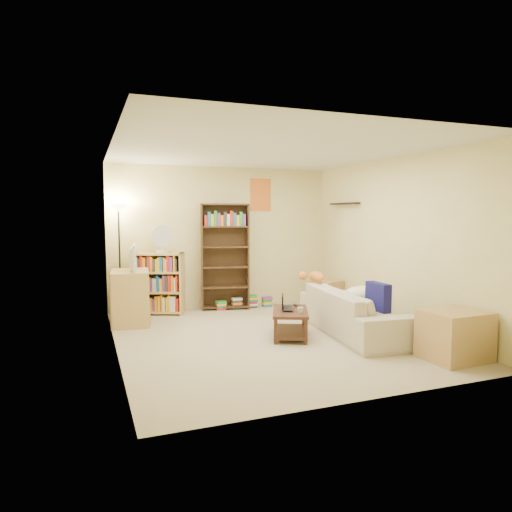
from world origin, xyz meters
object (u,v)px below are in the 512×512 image
object	(u,v)px
short_bookshelf	(159,283)
desk_fan	(162,239)
television	(129,258)
side_table	(327,294)
tv_stand	(130,297)
end_cabinet	(455,335)
floor_lamp	(119,227)
tall_bookshelf	(225,254)
coffee_table	(290,320)
sofa	(354,311)
mug	(300,310)
laptop	(291,309)
tabby_cat	(314,276)

from	to	relation	value
short_bookshelf	desk_fan	world-z (taller)	desk_fan
television	side_table	size ratio (longest dim) A/B	1.42
tv_stand	end_cabinet	size ratio (longest dim) A/B	1.20
television	floor_lamp	xyz separation A→B (m)	(-0.10, 0.59, 0.45)
floor_lamp	end_cabinet	distance (m)	5.15
tall_bookshelf	desk_fan	distance (m)	1.13
coffee_table	sofa	bearing A→B (deg)	15.58
mug	laptop	bearing A→B (deg)	92.37
tall_bookshelf	short_bookshelf	world-z (taller)	tall_bookshelf
tabby_cat	floor_lamp	size ratio (longest dim) A/B	0.27
mug	tv_stand	distance (m)	2.66
side_table	end_cabinet	xyz separation A→B (m)	(-0.11, -3.11, 0.04)
mug	floor_lamp	world-z (taller)	floor_lamp
laptop	tv_stand	world-z (taller)	tv_stand
short_bookshelf	coffee_table	bearing A→B (deg)	-33.12
desk_fan	floor_lamp	world-z (taller)	floor_lamp
laptop	mug	world-z (taller)	mug
tabby_cat	floor_lamp	xyz separation A→B (m)	(-2.79, 1.42, 0.76)
sofa	television	bearing A→B (deg)	65.70
floor_lamp	side_table	world-z (taller)	floor_lamp
sofa	laptop	xyz separation A→B (m)	(-0.89, 0.17, 0.07)
tv_stand	sofa	bearing A→B (deg)	-23.81
side_table	sofa	bearing A→B (deg)	-107.63
mug	short_bookshelf	xyz separation A→B (m)	(-1.48, 2.31, 0.11)
television	tv_stand	bearing A→B (deg)	0.00
laptop	tv_stand	bearing A→B (deg)	75.31
floor_lamp	end_cabinet	size ratio (longest dim) A/B	2.69
coffee_table	short_bookshelf	size ratio (longest dim) A/B	0.92
television	end_cabinet	world-z (taller)	television
mug	short_bookshelf	distance (m)	2.74
laptop	television	size ratio (longest dim) A/B	0.61
short_bookshelf	desk_fan	xyz separation A→B (m)	(0.06, -0.05, 0.75)
mug	side_table	distance (m)	2.29
sofa	desk_fan	world-z (taller)	desk_fan
short_bookshelf	end_cabinet	world-z (taller)	short_bookshelf
mug	end_cabinet	xyz separation A→B (m)	(1.31, -1.33, -0.13)
laptop	desk_fan	xyz separation A→B (m)	(-1.41, 2.01, 0.88)
mug	television	bearing A→B (deg)	138.65
coffee_table	mug	world-z (taller)	mug
sofa	tabby_cat	bearing A→B (deg)	18.61
tall_bookshelf	floor_lamp	size ratio (longest dim) A/B	1.01
sofa	mug	xyz separation A→B (m)	(-0.88, -0.08, 0.10)
sofa	desk_fan	bearing A→B (deg)	52.49
desk_fan	end_cabinet	xyz separation A→B (m)	(2.73, -3.59, -0.98)
coffee_table	tall_bookshelf	distance (m)	2.23
sofa	laptop	size ratio (longest dim) A/B	5.15
sofa	tv_stand	xyz separation A→B (m)	(-2.88, 1.67, 0.10)
sofa	short_bookshelf	world-z (taller)	short_bookshelf
laptop	side_table	size ratio (longest dim) A/B	0.88
end_cabinet	tabby_cat	bearing A→B (deg)	105.40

